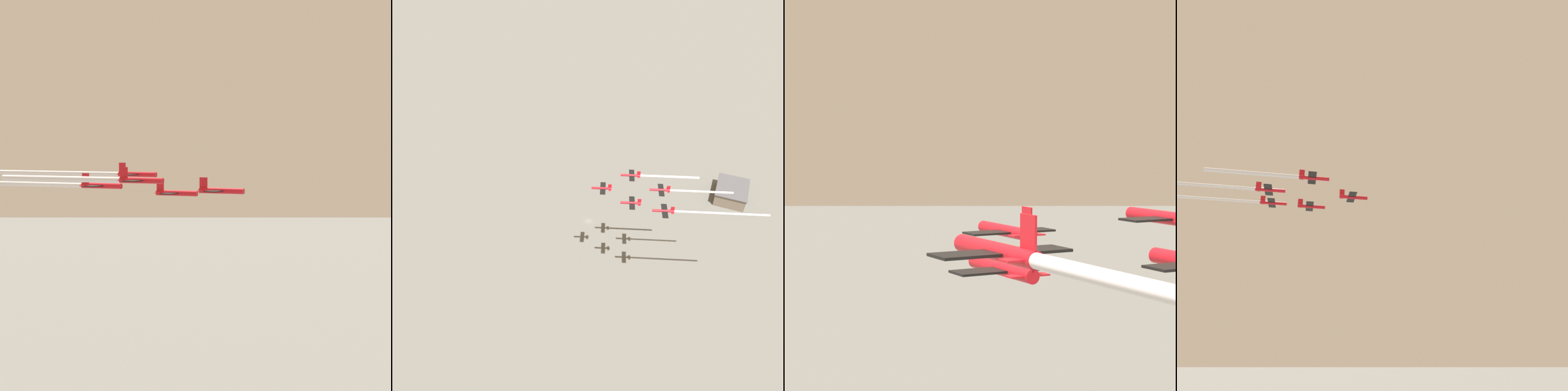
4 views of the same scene
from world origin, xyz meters
TOP-DOWN VIEW (x-y plane):
  - jet_0 at (-42.64, -24.11)m, footprint 10.01×10.31m
  - jet_1 at (-46.44, -40.95)m, footprint 10.01×10.31m
  - jet_2 at (-29.77, -35.62)m, footprint 10.01×10.31m
  - jet_3 at (-50.24, -57.79)m, footprint 10.01×10.31m
  - jet_4 at (-33.57, -52.46)m, footprint 10.01×10.31m
  - smoke_trail_2 at (-23.66, -54.71)m, footprint 10.55×29.54m
  - smoke_trail_3 at (-42.04, -83.44)m, footprint 14.51×42.57m
  - smoke_trail_4 at (-27.28, -72.13)m, footprint 10.71×30.63m

SIDE VIEW (x-z plane):
  - jet_1 at x=-46.44m, z-range 70.29..73.75m
  - jet_0 at x=-42.64m, z-range 71.61..75.08m
  - smoke_trail_4 at x=-27.28m, z-range 73.24..74.30m
  - jet_4 at x=-33.57m, z-range 72.09..75.55m
  - smoke_trail_2 at x=-23.66m, z-range 74.95..76.24m
  - jet_2 at x=-29.77m, z-range 73.92..77.38m
  - smoke_trail_3 at x=-42.04m, z-range 75.26..76.30m
  - jet_3 at x=-50.24m, z-range 74.09..77.56m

